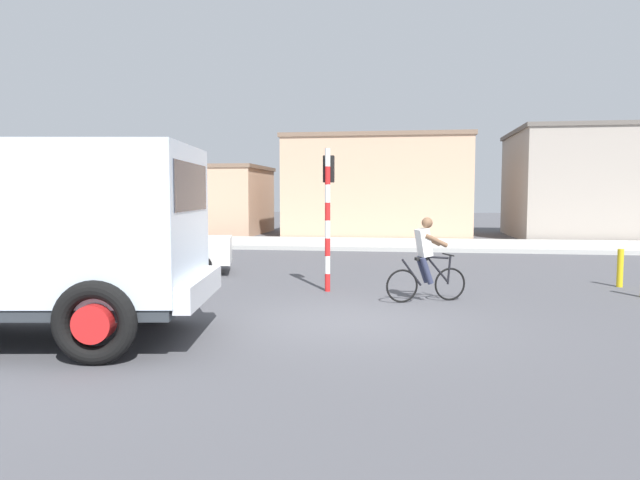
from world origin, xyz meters
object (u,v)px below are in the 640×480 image
(truck_foreground, at_px, (19,229))
(car_red_near, at_px, (159,244))
(bollard_far, at_px, (620,268))
(cyclist, at_px, (426,260))
(traffic_light_pole, at_px, (328,199))

(truck_foreground, bearing_deg, car_red_near, 98.02)
(bollard_far, bearing_deg, truck_foreground, -148.30)
(truck_foreground, height_order, car_red_near, truck_foreground)
(truck_foreground, relative_size, cyclist, 3.33)
(truck_foreground, relative_size, car_red_near, 1.33)
(traffic_light_pole, bearing_deg, car_red_near, 157.57)
(traffic_light_pole, xyz_separation_m, car_red_near, (-4.95, 2.04, -1.25))
(cyclist, distance_m, bollard_far, 5.28)
(truck_foreground, xyz_separation_m, car_red_near, (-1.00, 7.12, -0.85))
(car_red_near, bearing_deg, bollard_far, -2.52)
(car_red_near, distance_m, bollard_far, 11.71)
(truck_foreground, bearing_deg, traffic_light_pole, 52.14)
(truck_foreground, xyz_separation_m, cyclist, (6.09, 4.05, -0.80))
(traffic_light_pole, relative_size, car_red_near, 0.74)
(bollard_far, bearing_deg, car_red_near, 177.48)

